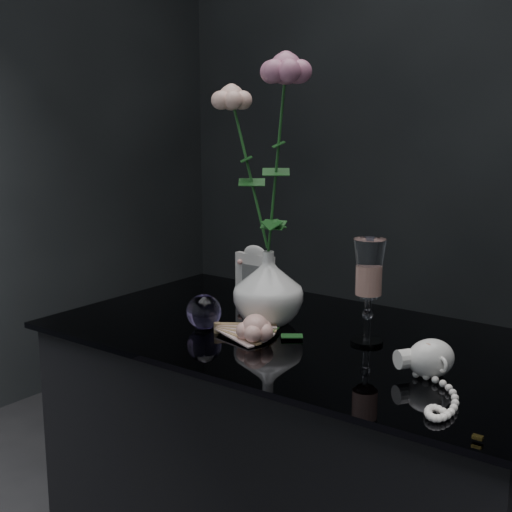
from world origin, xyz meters
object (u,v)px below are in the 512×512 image
Objects in this scene: paperweight at (204,312)px; loose_rose at (255,328)px; wine_glass at (368,292)px; pearl_jar at (431,357)px; picture_frame at (255,277)px; vase at (268,288)px.

paperweight is 0.14m from loose_rose.
wine_glass is 0.20m from pearl_jar.
pearl_jar is (0.50, -0.16, -0.04)m from picture_frame.
picture_frame reaches higher than loose_rose.
pearl_jar is (0.35, 0.03, 0.01)m from loose_rose.
picture_frame is at bearing 167.44° from wine_glass.
wine_glass reaches higher than pearl_jar.
wine_glass reaches higher than paperweight.
wine_glass is 0.34m from picture_frame.
paperweight is (0.01, -0.19, -0.04)m from picture_frame.
wine_glass is at bearing -9.86° from picture_frame.
wine_glass is 0.34m from paperweight.
wine_glass reaches higher than loose_rose.
wine_glass is at bearing 20.53° from paperweight.
vase is at bearing -37.42° from picture_frame.
wine_glass is 2.83× the size of paperweight.
vase is 2.13× the size of paperweight.
wine_glass is 0.23m from loose_rose.
picture_frame is 0.61× the size of pearl_jar.
paperweight is at bearing -84.01° from picture_frame.
vase is 0.23m from wine_glass.
picture_frame is 0.25m from loose_rose.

